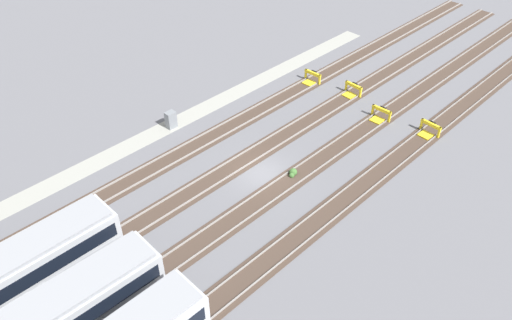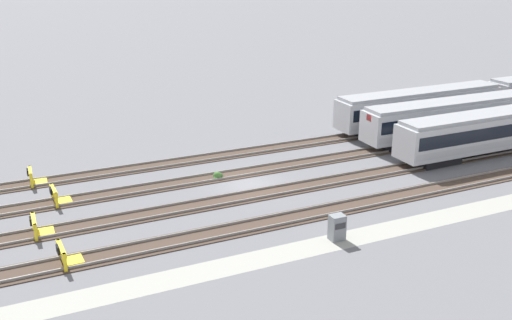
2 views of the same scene
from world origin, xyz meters
TOP-DOWN VIEW (x-y plane):
  - ground_plane at (0.00, 0.00)m, footprint 400.00×400.00m
  - service_walkway at (0.00, -10.74)m, footprint 54.00×2.00m
  - rail_track_nearest at (0.00, -6.71)m, footprint 90.00×2.23m
  - rail_track_near_inner at (0.00, -2.24)m, footprint 90.00×2.24m
  - rail_track_middle at (0.00, 2.24)m, footprint 90.00×2.24m
  - rail_track_far_inner at (0.00, 6.71)m, footprint 90.00×2.23m
  - bumper_stop_nearest_track at (-14.05, -6.70)m, footprint 1.37×2.01m
  - bumper_stop_near_inner_track at (-15.06, -2.24)m, footprint 1.37×2.01m
  - bumper_stop_middle_track at (-13.34, 2.25)m, footprint 1.37×2.01m
  - bumper_stop_far_inner_track at (-14.43, 6.70)m, footprint 1.38×2.01m
  - electrical_cabinet at (1.17, -10.49)m, footprint 0.90×0.73m
  - weed_clump at (-1.68, 1.89)m, footprint 0.92×0.70m

SIDE VIEW (x-z plane):
  - ground_plane at x=0.00m, z-range 0.00..0.00m
  - service_walkway at x=0.00m, z-range 0.00..0.01m
  - rail_track_nearest at x=0.00m, z-range -0.06..0.15m
  - rail_track_near_inner at x=0.00m, z-range -0.06..0.15m
  - rail_track_middle at x=0.00m, z-range -0.06..0.15m
  - rail_track_far_inner at x=0.00m, z-range -0.06..0.15m
  - weed_clump at x=-1.68m, z-range -0.08..0.56m
  - bumper_stop_nearest_track at x=-14.05m, z-range -0.10..1.12m
  - bumper_stop_near_inner_track at x=-15.06m, z-range -0.10..1.12m
  - bumper_stop_middle_track at x=-13.34m, z-range -0.10..1.12m
  - bumper_stop_far_inner_track at x=-14.43m, z-range -0.10..1.12m
  - electrical_cabinet at x=1.17m, z-range 0.00..1.60m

